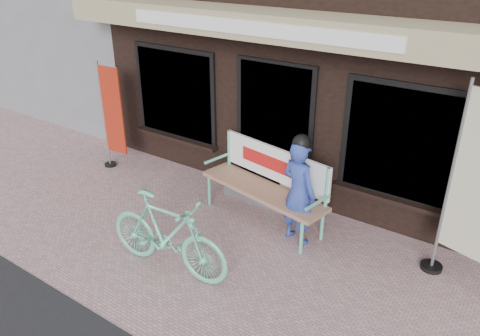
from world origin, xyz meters
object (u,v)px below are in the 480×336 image
Objects in this scene: bench at (268,179)px; person at (299,191)px; nobori_red at (112,116)px; menu_stand at (293,187)px; nobori_cream at (471,187)px; bicycle at (167,234)px.

person is at bearing -11.42° from bench.
menu_stand is (3.43, 0.32, -0.51)m from nobori_red.
nobori_cream is at bearing 9.38° from menu_stand.
nobori_red is at bearing -166.64° from person.
bench is 0.85× the size of nobori_cream.
person is 0.64× the size of nobori_cream.
nobori_red is at bearing -160.82° from menu_stand.
nobori_red is (-3.15, -0.07, 0.36)m from bench.
nobori_cream is (5.75, 0.14, 0.27)m from nobori_red.
person reaches higher than bench.
bench is 1.34× the size of person.
nobori_red is 5.76m from nobori_cream.
nobori_red reaches higher than person.
menu_stand is at bearing 53.04° from bench.
bicycle is 2.10m from menu_stand.
nobori_red is 0.79× the size of nobori_cream.
bench is 1.78m from bicycle.
person is 3.80m from nobori_red.
bench is 1.08× the size of nobori_red.
person is 0.81× the size of nobori_red.
bench is 0.69m from person.
bicycle is (-0.37, -1.74, -0.13)m from bench.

